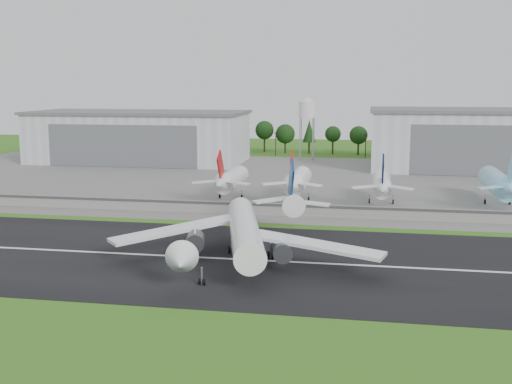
% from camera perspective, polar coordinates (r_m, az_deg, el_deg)
% --- Properties ---
extents(ground, '(600.00, 600.00, 0.00)m').
position_cam_1_polar(ground, '(122.07, -2.11, -7.31)').
color(ground, '#316317').
rests_on(ground, ground).
extents(runway, '(320.00, 60.00, 0.10)m').
position_cam_1_polar(runway, '(131.45, -1.17, -6.04)').
color(runway, black).
rests_on(runway, ground).
extents(runway_centerline, '(220.00, 1.00, 0.02)m').
position_cam_1_polar(runway_centerline, '(131.43, -1.17, -6.02)').
color(runway_centerline, white).
rests_on(runway_centerline, runway).
extents(apron, '(320.00, 150.00, 0.10)m').
position_cam_1_polar(apron, '(238.04, 4.12, 1.02)').
color(apron, slate).
rests_on(apron, ground).
extents(blast_fence, '(240.00, 0.61, 3.50)m').
position_cam_1_polar(blast_fence, '(174.18, 1.78, -1.55)').
color(blast_fence, gray).
rests_on(blast_fence, ground).
extents(hangar_west, '(97.00, 44.00, 23.20)m').
position_cam_1_polar(hangar_west, '(299.11, -10.35, 4.88)').
color(hangar_west, silver).
rests_on(hangar_west, ground).
extents(hangar_east, '(102.00, 47.00, 25.20)m').
position_cam_1_polar(hangar_east, '(284.24, 20.43, 4.39)').
color(hangar_east, silver).
rests_on(hangar_east, ground).
extents(water_tower, '(8.40, 8.40, 29.40)m').
position_cam_1_polar(water_tower, '(300.75, 4.58, 7.49)').
color(water_tower, '#99999E').
rests_on(water_tower, ground).
extents(utility_poles, '(230.00, 3.00, 12.00)m').
position_cam_1_polar(utility_poles, '(317.03, 5.70, 3.13)').
color(utility_poles, black).
rests_on(utility_poles, ground).
extents(treeline, '(320.00, 16.00, 22.00)m').
position_cam_1_polar(treeline, '(331.89, 5.91, 3.42)').
color(treeline, black).
rests_on(treeline, ground).
extents(main_airliner, '(55.62, 58.64, 18.17)m').
position_cam_1_polar(main_airliner, '(129.77, -1.10, -4.04)').
color(main_airliner, white).
rests_on(main_airliner, runway).
extents(parked_jet_red_a, '(7.36, 31.29, 16.74)m').
position_cam_1_polar(parked_jet_red_a, '(197.57, -2.36, 1.08)').
color(parked_jet_red_a, silver).
rests_on(parked_jet_red_a, ground).
extents(parked_jet_red_b, '(7.36, 31.29, 16.86)m').
position_cam_1_polar(parked_jet_red_b, '(194.09, 3.65, 0.95)').
color(parked_jet_red_b, white).
rests_on(parked_jet_red_b, ground).
extents(parked_jet_navy, '(7.36, 31.29, 16.59)m').
position_cam_1_polar(parked_jet_navy, '(192.84, 11.11, 0.65)').
color(parked_jet_navy, white).
rests_on(parked_jet_navy, ground).
extents(parked_jet_skyblue, '(7.36, 37.29, 17.11)m').
position_cam_1_polar(parked_jet_skyblue, '(201.19, 20.82, 0.70)').
color(parked_jet_skyblue, '#8FDAF7').
rests_on(parked_jet_skyblue, ground).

